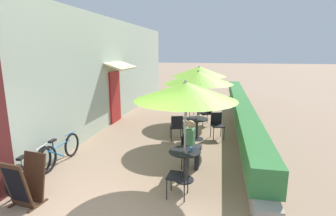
{
  "coord_description": "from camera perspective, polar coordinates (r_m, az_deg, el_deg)",
  "views": [
    {
      "loc": [
        1.88,
        -3.52,
        2.94
      ],
      "look_at": [
        0.15,
        5.12,
        1.0
      ],
      "focal_mm": 28.0,
      "sensor_mm": 36.0,
      "label": 1
    }
  ],
  "objects": [
    {
      "name": "cafe_chair_mid_left",
      "position": [
        8.65,
        1.87,
        -3.87
      ],
      "size": [
        0.5,
        0.5,
        0.87
      ],
      "rotation": [
        0.0,
        0.0,
        6.58
      ],
      "color": "black",
      "rests_on": "ground_plane"
    },
    {
      "name": "seated_patron_near_right",
      "position": [
        6.67,
        5.19,
        -7.4
      ],
      "size": [
        0.42,
        0.35,
        1.25
      ],
      "rotation": [
        0.0,
        0.0,
        10.93
      ],
      "color": "#23232D",
      "rests_on": "ground_plane"
    },
    {
      "name": "planter_hedge",
      "position": [
        11.02,
        15.57,
        -0.65
      ],
      "size": [
        0.6,
        13.59,
        1.01
      ],
      "color": "gray",
      "rests_on": "ground_plane"
    },
    {
      "name": "patio_table_near",
      "position": [
        6.1,
        3.63,
        -11.18
      ],
      "size": [
        0.73,
        0.73,
        0.72
      ],
      "color": "black",
      "rests_on": "ground_plane"
    },
    {
      "name": "cafe_chair_far_right",
      "position": [
        10.7,
        8.49,
        -0.81
      ],
      "size": [
        0.54,
        0.54,
        0.87
      ],
      "rotation": [
        0.0,
        0.0,
        8.35
      ],
      "color": "black",
      "rests_on": "ground_plane"
    },
    {
      "name": "bicycle_second",
      "position": [
        7.54,
        -22.36,
        -8.68
      ],
      "size": [
        0.1,
        1.72,
        0.76
      ],
      "rotation": [
        0.0,
        0.0,
        -0.01
      ],
      "color": "black",
      "rests_on": "ground_plane"
    },
    {
      "name": "cafe_chair_near_right",
      "position": [
        6.75,
        4.22,
        -8.69
      ],
      "size": [
        0.43,
        0.43,
        0.87
      ],
      "rotation": [
        0.0,
        0.0,
        10.93
      ],
      "color": "black",
      "rests_on": "ground_plane"
    },
    {
      "name": "patio_umbrella_mid",
      "position": [
        8.54,
        6.6,
        6.6
      ],
      "size": [
        2.25,
        2.25,
        2.33
      ],
      "color": "#B7B7BC",
      "rests_on": "ground_plane"
    },
    {
      "name": "menu_board",
      "position": [
        5.9,
        -28.58,
        -13.89
      ],
      "size": [
        0.59,
        0.69,
        0.97
      ],
      "rotation": [
        0.0,
        0.0,
        -0.12
      ],
      "color": "#422819",
      "rests_on": "ground_plane"
    },
    {
      "name": "coffee_cup_near",
      "position": [
        6.01,
        5.08,
        -8.92
      ],
      "size": [
        0.07,
        0.07,
        0.09
      ],
      "color": "teal",
      "rests_on": "patio_table_near"
    },
    {
      "name": "coffee_cup_far",
      "position": [
        11.36,
        6.78,
        1.27
      ],
      "size": [
        0.07,
        0.07,
        0.09
      ],
      "color": "white",
      "rests_on": "patio_table_far"
    },
    {
      "name": "bicycle_leaning",
      "position": [
        6.76,
        -27.67,
        -11.64
      ],
      "size": [
        0.27,
        1.71,
        0.76
      ],
      "rotation": [
        0.0,
        0.0,
        0.12
      ],
      "color": "black",
      "rests_on": "ground_plane"
    },
    {
      "name": "patio_table_mid",
      "position": [
        8.84,
        6.35,
        -3.65
      ],
      "size": [
        0.73,
        0.73,
        0.72
      ],
      "color": "black",
      "rests_on": "ground_plane"
    },
    {
      "name": "patio_table_far",
      "position": [
        11.29,
        6.59,
        -0.12
      ],
      "size": [
        0.73,
        0.73,
        0.72
      ],
      "color": "black",
      "rests_on": "ground_plane"
    },
    {
      "name": "cafe_chair_near_left",
      "position": [
        5.45,
        2.9,
        -14.03
      ],
      "size": [
        0.43,
        0.43,
        0.87
      ],
      "rotation": [
        0.0,
        0.0,
        7.79
      ],
      "color": "black",
      "rests_on": "ground_plane"
    },
    {
      "name": "patio_umbrella_far",
      "position": [
        11.06,
        6.8,
        7.91
      ],
      "size": [
        2.25,
        2.25,
        2.33
      ],
      "color": "#B7B7BC",
      "rests_on": "ground_plane"
    },
    {
      "name": "cafe_facade_wall",
      "position": [
        11.59,
        -11.25,
        7.98
      ],
      "size": [
        0.98,
        14.59,
        4.2
      ],
      "color": "#B2C1AD",
      "rests_on": "ground_plane"
    },
    {
      "name": "cafe_chair_far_left",
      "position": [
        11.9,
        4.89,
        0.62
      ],
      "size": [
        0.54,
        0.54,
        0.87
      ],
      "rotation": [
        0.0,
        0.0,
        5.21
      ],
      "color": "black",
      "rests_on": "ground_plane"
    },
    {
      "name": "cafe_chair_mid_right",
      "position": [
        9.08,
        10.61,
        -3.28
      ],
      "size": [
        0.5,
        0.5,
        0.87
      ],
      "rotation": [
        0.0,
        0.0,
        9.72
      ],
      "color": "black",
      "rests_on": "ground_plane"
    },
    {
      "name": "patio_umbrella_near",
      "position": [
        5.65,
        3.85,
        3.68
      ],
      "size": [
        2.25,
        2.25,
        2.33
      ],
      "color": "#B7B7BC",
      "rests_on": "ground_plane"
    },
    {
      "name": "coffee_cup_mid",
      "position": [
        8.86,
        6.47,
        -1.91
      ],
      "size": [
        0.07,
        0.07,
        0.09
      ],
      "color": "white",
      "rests_on": "patio_table_mid"
    }
  ]
}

